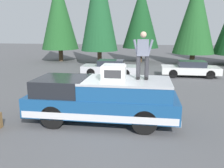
# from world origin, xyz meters

# --- Properties ---
(ground_plane) EXTENTS (90.00, 90.00, 0.00)m
(ground_plane) POSITION_xyz_m (0.00, 0.00, 0.00)
(ground_plane) COLOR #565659
(pickup_truck) EXTENTS (2.01, 5.54, 1.65)m
(pickup_truck) POSITION_xyz_m (0.16, 0.11, 0.87)
(pickup_truck) COLOR navy
(pickup_truck) RESTS_ON ground
(compressor_unit) EXTENTS (0.65, 0.84, 0.56)m
(compressor_unit) POSITION_xyz_m (0.06, -0.34, 1.93)
(compressor_unit) COLOR silver
(compressor_unit) RESTS_ON pickup_truck
(person_on_truck_bed) EXTENTS (0.29, 0.72, 1.69)m
(person_on_truck_bed) POSITION_xyz_m (0.34, -1.34, 2.55)
(person_on_truck_bed) COLOR #333338
(person_on_truck_bed) RESTS_ON pickup_truck
(parked_car_white) EXTENTS (1.64, 4.10, 1.16)m
(parked_car_white) POSITION_xyz_m (9.62, -4.67, 0.58)
(parked_car_white) COLOR white
(parked_car_white) RESTS_ON ground
(parked_car_silver) EXTENTS (1.64, 4.10, 1.16)m
(parked_car_silver) POSITION_xyz_m (9.24, 1.24, 0.58)
(parked_car_silver) COLOR silver
(parked_car_silver) RESTS_ON ground
(conifer_left) EXTENTS (3.87, 3.87, 8.19)m
(conifer_left) POSITION_xyz_m (15.46, -5.80, 4.65)
(conifer_left) COLOR #4C3826
(conifer_left) RESTS_ON ground
(conifer_center_left) EXTENTS (3.72, 3.72, 7.80)m
(conifer_center_left) POSITION_xyz_m (16.96, -0.78, 4.64)
(conifer_center_left) COLOR #4C3826
(conifer_center_left) RESTS_ON ground
(conifer_center_right) EXTENTS (3.55, 3.55, 10.25)m
(conifer_center_right) POSITION_xyz_m (14.71, 3.12, 5.80)
(conifer_center_right) COLOR #4C3826
(conifer_center_right) RESTS_ON ground
(conifer_right) EXTENTS (3.87, 3.87, 8.75)m
(conifer_right) POSITION_xyz_m (16.50, 7.75, 5.02)
(conifer_right) COLOR #4C3826
(conifer_right) RESTS_ON ground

